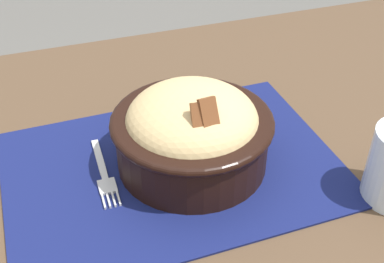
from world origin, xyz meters
The scene contains 4 objects.
table centered at (0.00, 0.00, 0.66)m, with size 1.32×0.85×0.73m.
placemat centered at (-0.01, -0.03, 0.73)m, with size 0.43×0.30×0.00m, color #11194C.
bowl centered at (-0.04, -0.03, 0.78)m, with size 0.23×0.23×0.12m.
fork centered at (0.07, -0.04, 0.73)m, with size 0.02×0.13×0.00m.
Camera 1 is at (0.13, 0.46, 1.16)m, focal length 47.70 mm.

